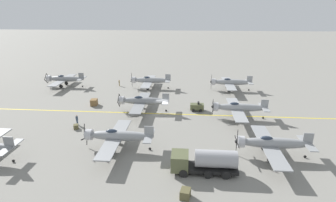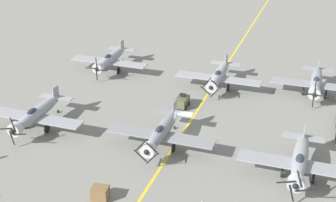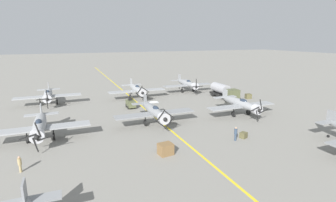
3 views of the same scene
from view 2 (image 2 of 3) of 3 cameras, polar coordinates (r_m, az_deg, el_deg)
name	(u,v)px [view 2 (image 2 of 3)]	position (r m, az deg, el deg)	size (l,w,h in m)	color
ground_plane	(183,133)	(54.97, 1.83, -3.89)	(400.00, 400.00, 0.00)	gray
taxiway_stripe	(183,133)	(54.97, 1.83, -3.89)	(0.30, 160.00, 0.01)	yellow
airplane_near_center	(219,76)	(65.97, 6.21, 3.11)	(12.00, 9.98, 3.65)	#949799
airplane_near_right	(110,59)	(72.29, -7.07, 5.09)	(12.00, 9.98, 3.80)	#94979A
airplane_mid_left	(300,160)	(47.87, 15.76, -7.00)	(12.00, 9.98, 3.74)	gray
airplane_near_left	(316,82)	(66.62, 17.60, 2.24)	(12.00, 9.98, 3.80)	gray
airplane_mid_right	(36,114)	(56.95, -15.79, -1.53)	(12.00, 9.98, 3.77)	#929497
airplane_mid_center	(162,132)	(51.06, -0.79, -3.76)	(12.00, 9.98, 3.65)	gray
tow_tractor	(182,101)	(60.75, 1.72, -0.04)	(1.57, 2.60, 1.79)	#515638
supply_crate_mid_lane	(100,193)	(44.52, -8.27, -11.05)	(1.53, 1.28, 1.28)	brown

